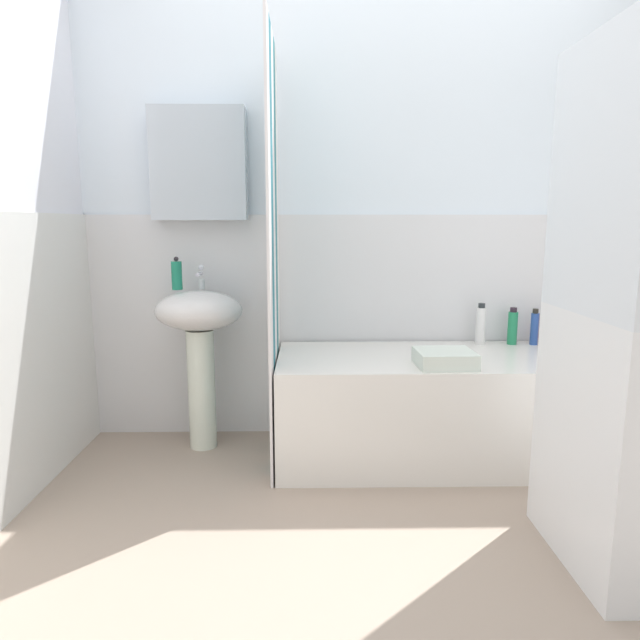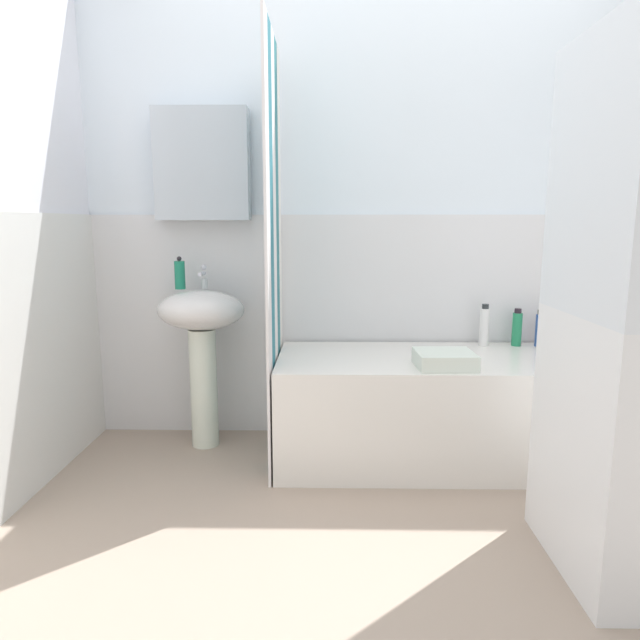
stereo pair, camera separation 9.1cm
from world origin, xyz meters
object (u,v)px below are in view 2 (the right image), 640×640
at_px(sink, 202,333).
at_px(shampoo_bottle, 484,326).
at_px(conditioner_bottle, 539,329).
at_px(towel_folded, 445,359).
at_px(bathtub, 436,408).
at_px(lotion_bottle, 517,328).
at_px(soap_dispenser, 180,275).
at_px(body_wash_bottle, 556,331).

bearing_deg(sink, shampoo_bottle, 4.14).
relative_size(conditioner_bottle, towel_folded, 0.76).
bearing_deg(bathtub, lotion_bottle, 29.13).
relative_size(soap_dispenser, body_wash_bottle, 1.01).
xyz_separation_m(sink, bathtub, (1.18, -0.15, -0.34)).
xyz_separation_m(body_wash_bottle, conditioner_bottle, (-0.10, -0.03, 0.01)).
xyz_separation_m(sink, body_wash_bottle, (1.85, 0.13, -0.01)).
bearing_deg(sink, towel_folded, -16.16).
height_order(sink, bathtub, sink).
xyz_separation_m(soap_dispenser, shampoo_bottle, (1.58, 0.04, -0.27)).
bearing_deg(sink, body_wash_bottle, 4.06).
xyz_separation_m(soap_dispenser, bathtub, (1.30, -0.21, -0.64)).
bearing_deg(towel_folded, shampoo_bottle, 56.41).
bearing_deg(body_wash_bottle, soap_dispenser, -178.00).
height_order(sink, body_wash_bottle, sink).
xyz_separation_m(conditioner_bottle, shampoo_bottle, (-0.28, 0.01, 0.01)).
distance_m(bathtub, conditioner_bottle, 0.71).
height_order(bathtub, towel_folded, towel_folded).
xyz_separation_m(bathtub, shampoo_bottle, (0.29, 0.25, 0.36)).
height_order(bathtub, conditioner_bottle, conditioner_bottle).
relative_size(soap_dispenser, bathtub, 0.11).
xyz_separation_m(sink, towel_folded, (1.17, -0.34, -0.05)).
distance_m(body_wash_bottle, towel_folded, 0.83).
distance_m(shampoo_bottle, towel_folded, 0.54).
bearing_deg(conditioner_bottle, soap_dispenser, -178.95).
distance_m(sink, body_wash_bottle, 1.86).
xyz_separation_m(sink, conditioner_bottle, (1.75, 0.10, 0.01)).
height_order(sink, towel_folded, sink).
height_order(body_wash_bottle, lotion_bottle, lotion_bottle).
bearing_deg(shampoo_bottle, bathtub, -138.74).
relative_size(sink, soap_dispenser, 4.88).
distance_m(body_wash_bottle, lotion_bottle, 0.22).
xyz_separation_m(bathtub, lotion_bottle, (0.46, 0.26, 0.35)).
relative_size(soap_dispenser, shampoo_bottle, 0.76).
bearing_deg(soap_dispenser, shampoo_bottle, 1.57).
bearing_deg(bathtub, soap_dispenser, 170.85).
xyz_separation_m(soap_dispenser, body_wash_bottle, (1.97, 0.07, -0.30)).
height_order(sink, conditioner_bottle, sink).
xyz_separation_m(body_wash_bottle, shampoo_bottle, (-0.39, -0.03, 0.03)).
bearing_deg(towel_folded, soap_dispenser, 162.66).
height_order(soap_dispenser, conditioner_bottle, soap_dispenser).
bearing_deg(conditioner_bottle, bathtub, -156.97).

